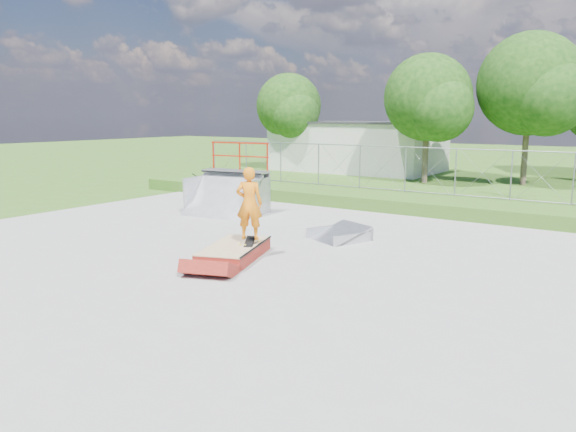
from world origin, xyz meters
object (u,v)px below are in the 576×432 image
grind_box (234,252)px  skater (249,206)px  quarter_pipe (225,180)px  flat_bank_ramp (339,234)px

grind_box → skater: bearing=39.2°
quarter_pipe → skater: (4.52, -4.36, 0.04)m
flat_bank_ramp → skater: skater is taller
flat_bank_ramp → skater: bearing=-83.8°
quarter_pipe → grind_box: bearing=-54.6°
grind_box → flat_bank_ramp: 3.46m
flat_bank_ramp → skater: size_ratio=0.79×
grind_box → skater: (0.22, 0.35, 1.12)m
quarter_pipe → skater: quarter_pipe is taller
grind_box → quarter_pipe: (-4.30, 4.71, 1.09)m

